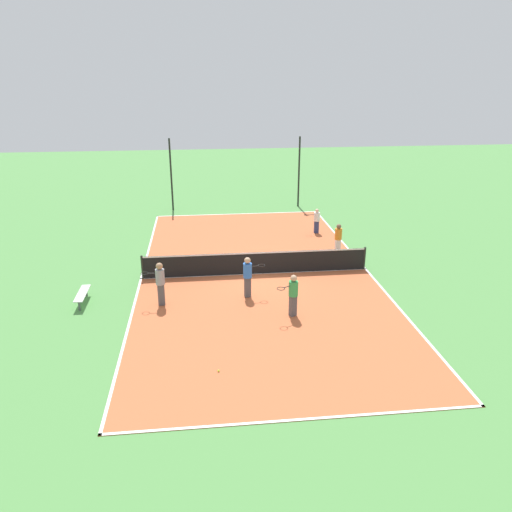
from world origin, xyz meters
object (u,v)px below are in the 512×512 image
(bench, at_px, (82,294))
(fence_post_back_left, at_px, (171,175))
(player_center_orange, at_px, (338,237))
(tennis_ball_near_net, at_px, (174,257))
(fence_post_back_right, at_px, (299,172))
(tennis_net, at_px, (256,262))
(tennis_ball_midcourt, at_px, (219,371))
(player_far_green, at_px, (293,293))
(player_near_white, at_px, (316,219))
(player_near_blue, at_px, (248,274))
(player_baseline_gray, at_px, (160,281))

(bench, height_order, fence_post_back_left, fence_post_back_left)
(bench, distance_m, player_center_orange, 12.64)
(tennis_ball_near_net, relative_size, fence_post_back_left, 0.01)
(tennis_ball_near_net, xyz_separation_m, fence_post_back_right, (8.24, 9.52, 2.34))
(bench, height_order, tennis_ball_near_net, bench)
(tennis_net, bearing_deg, player_center_orange, 25.60)
(bench, height_order, fence_post_back_right, fence_post_back_right)
(tennis_ball_midcourt, xyz_separation_m, tennis_ball_near_net, (-1.82, 10.47, 0.00))
(player_far_green, height_order, tennis_ball_near_net, player_far_green)
(player_near_white, relative_size, player_near_blue, 0.82)
(player_far_green, bearing_deg, player_near_blue, -79.52)
(tennis_net, distance_m, player_near_blue, 2.57)
(player_near_blue, relative_size, tennis_ball_near_net, 25.69)
(player_near_white, xyz_separation_m, player_far_green, (-3.26, -10.21, 0.16))
(tennis_ball_near_net, distance_m, fence_post_back_left, 9.82)
(player_far_green, distance_m, fence_post_back_left, 17.33)
(player_far_green, bearing_deg, player_baseline_gray, -45.10)
(player_center_orange, bearing_deg, bench, -167.36)
(player_baseline_gray, bearing_deg, player_far_green, 167.04)
(player_baseline_gray, distance_m, player_far_green, 5.32)
(bench, xyz_separation_m, fence_post_back_right, (11.70, 14.36, 2.01))
(player_far_green, bearing_deg, player_near_white, -136.03)
(tennis_ball_midcourt, height_order, fence_post_back_right, fence_post_back_right)
(tennis_ball_midcourt, relative_size, fence_post_back_left, 0.01)
(player_near_blue, height_order, fence_post_back_left, fence_post_back_left)
(player_far_green, bearing_deg, tennis_ball_near_net, -83.43)
(fence_post_back_left, bearing_deg, player_near_white, -36.26)
(bench, relative_size, tennis_ball_near_net, 24.57)
(fence_post_back_left, bearing_deg, player_far_green, -72.28)
(player_near_white, bearing_deg, tennis_ball_midcourt, 65.59)
(player_center_orange, distance_m, fence_post_back_right, 10.04)
(tennis_net, distance_m, tennis_ball_near_net, 4.69)
(player_center_orange, relative_size, fence_post_back_right, 0.34)
(bench, bearing_deg, player_near_blue, -91.51)
(tennis_ball_near_net, bearing_deg, player_far_green, -55.14)
(player_near_blue, bearing_deg, player_baseline_gray, 176.64)
(player_baseline_gray, height_order, fence_post_back_right, fence_post_back_right)
(player_baseline_gray, height_order, player_far_green, player_baseline_gray)
(player_center_orange, bearing_deg, tennis_ball_near_net, 169.35)
(tennis_net, height_order, player_baseline_gray, player_baseline_gray)
(player_near_white, relative_size, tennis_ball_near_net, 21.19)
(tennis_ball_near_net, bearing_deg, fence_post_back_right, 49.15)
(player_near_blue, bearing_deg, fence_post_back_left, 94.76)
(tennis_net, xyz_separation_m, bench, (-7.37, -2.28, -0.19))
(tennis_net, bearing_deg, tennis_ball_midcourt, -104.75)
(player_near_blue, bearing_deg, tennis_net, 66.24)
(player_far_green, xyz_separation_m, tennis_ball_midcourt, (-3.01, -3.53, -0.93))
(tennis_net, xyz_separation_m, player_center_orange, (4.47, 2.14, 0.36))
(player_center_orange, height_order, player_near_white, player_center_orange)
(player_near_white, distance_m, tennis_ball_midcourt, 15.13)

